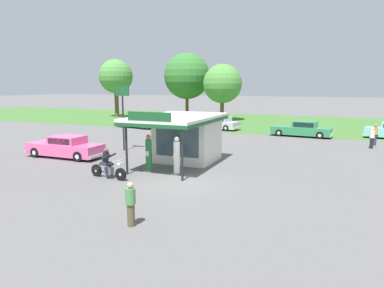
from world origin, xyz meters
name	(u,v)px	position (x,y,z in m)	size (l,w,h in m)	color
ground_plane	(180,181)	(0.00, 0.00, 0.00)	(300.00, 300.00, 0.00)	#5B5959
grass_verge_strip	(277,123)	(0.00, 30.00, 0.00)	(120.00, 24.00, 0.01)	#3D6B2D
service_station_kiosk	(185,134)	(-1.55, 4.17, 1.73)	(4.15, 6.67, 3.41)	silver
gas_pump_nearside	(149,155)	(-2.41, 1.11, 0.95)	(0.44, 0.44, 2.07)	slate
gas_pump_offside	(177,157)	(-0.70, 1.11, 0.94)	(0.44, 0.44, 2.05)	slate
motorcycle_with_rider	(108,166)	(-3.63, -0.95, 0.65)	(2.28, 0.70, 1.58)	black
featured_classic_sedan	(65,147)	(-9.46, 2.33, 0.66)	(5.45, 1.95, 1.43)	#E55993
parked_car_back_row_right	(217,123)	(-5.08, 20.47, 0.65)	(5.56, 2.82, 1.41)	#B7B7BC
parked_car_second_row_spare	(137,122)	(-13.99, 18.35, 0.69)	(5.53, 2.83, 1.51)	#2D844C
parked_car_back_row_centre	(301,129)	(4.05, 18.41, 0.66)	(5.71, 2.32, 1.45)	#2D844C
bystander_leaning_by_kiosk	(372,138)	(9.57, 13.89, 0.84)	(0.34, 0.34, 1.60)	black
bystander_strolling_foreground	(171,128)	(-6.77, 12.61, 0.92)	(0.34, 0.34, 1.73)	#2D3351
bystander_admiring_sedan	(172,126)	(-7.60, 14.51, 0.87)	(0.34, 0.34, 1.66)	black
bystander_chatting_near_pumps	(375,134)	(9.93, 15.54, 0.91)	(0.34, 0.34, 1.72)	#2D3351
bystander_standing_back_lot	(131,203)	(0.82, -5.65, 0.80)	(0.34, 0.34, 1.53)	brown
tree_oak_distant_spare	(222,85)	(-7.74, 30.27, 4.86)	(5.32, 5.32, 7.68)	brown
tree_oak_far_left	(187,76)	(-14.22, 33.21, 6.18)	(6.92, 6.92, 9.65)	brown
tree_oak_left	(117,77)	(-24.29, 29.44, 6.00)	(5.14, 5.14, 8.73)	brown
roadside_pole_sign	(123,107)	(-7.30, 5.94, 3.21)	(1.10, 0.12, 4.68)	black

